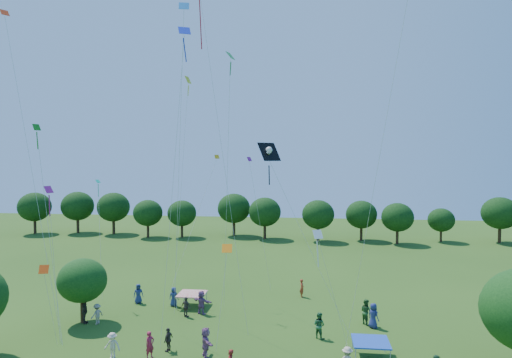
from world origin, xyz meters
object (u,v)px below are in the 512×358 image
Objects in this scene: tent_red_stripe at (192,294)px; tent_blue at (371,342)px; pirate_kite at (270,154)px; red_high_kite at (208,51)px; near_tree_north at (82,280)px.

tent_red_stripe is 1.00× the size of tent_blue.
tent_blue is 0.19× the size of pirate_kite.
red_high_kite is (-10.06, -0.08, 17.83)m from tent_blue.
tent_red_stripe is at bearing 111.99° from red_high_kite.
near_tree_north reaches higher than tent_blue.
pirate_kite reaches higher than near_tree_north.
red_high_kite is at bearing -19.54° from near_tree_north.
near_tree_north is 19.23m from red_high_kite.
pirate_kite is at bearing -171.11° from tent_blue.
pirate_kite is at bearing -51.37° from tent_red_stripe.
near_tree_north is at bearing 160.46° from red_high_kite.
red_high_kite is (3.34, -8.28, 17.83)m from tent_red_stripe.
tent_blue is at bearing -10.04° from near_tree_north.
tent_blue is 20.47m from red_high_kite.
tent_blue is (13.40, -8.20, 0.00)m from tent_red_stripe.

